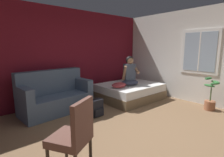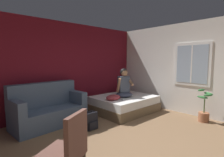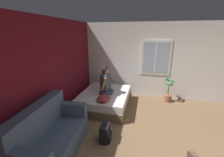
{
  "view_description": "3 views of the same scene",
  "coord_description": "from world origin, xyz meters",
  "px_view_note": "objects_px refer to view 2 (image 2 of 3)",
  "views": [
    {
      "loc": [
        -2.33,
        -1.75,
        1.6
      ],
      "look_at": [
        0.53,
        1.59,
        0.82
      ],
      "focal_mm": 28.0,
      "sensor_mm": 36.0,
      "label": 1
    },
    {
      "loc": [
        -2.33,
        -1.75,
        1.6
      ],
      "look_at": [
        0.69,
        1.54,
        1.13
      ],
      "focal_mm": 28.0,
      "sensor_mm": 36.0,
      "label": 2
    },
    {
      "loc": [
        -2.75,
        0.69,
        2.33
      ],
      "look_at": [
        0.93,
        1.56,
        1.17
      ],
      "focal_mm": 24.0,
      "sensor_mm": 36.0,
      "label": 3
    }
  ],
  "objects_px": {
    "side_chair": "(67,148)",
    "backpack": "(91,121)",
    "throw_pillow": "(113,97)",
    "potted_plant": "(204,110)",
    "bed": "(124,104)",
    "person_seated": "(124,85)",
    "cell_phone": "(122,99)",
    "couch": "(48,109)"
  },
  "relations": [
    {
      "from": "cell_phone",
      "to": "potted_plant",
      "type": "relative_size",
      "value": 0.17
    },
    {
      "from": "bed",
      "to": "person_seated",
      "type": "xyz_separation_m",
      "value": [
        -0.09,
        -0.08,
        0.6
      ]
    },
    {
      "from": "side_chair",
      "to": "backpack",
      "type": "height_order",
      "value": "side_chair"
    },
    {
      "from": "couch",
      "to": "side_chair",
      "type": "relative_size",
      "value": 1.79
    },
    {
      "from": "couch",
      "to": "side_chair",
      "type": "xyz_separation_m",
      "value": [
        -0.72,
        -2.3,
        0.14
      ]
    },
    {
      "from": "backpack",
      "to": "potted_plant",
      "type": "relative_size",
      "value": 0.54
    },
    {
      "from": "person_seated",
      "to": "backpack",
      "type": "xyz_separation_m",
      "value": [
        -1.53,
        -0.39,
        -0.64
      ]
    },
    {
      "from": "bed",
      "to": "person_seated",
      "type": "distance_m",
      "value": 0.61
    },
    {
      "from": "person_seated",
      "to": "backpack",
      "type": "height_order",
      "value": "person_seated"
    },
    {
      "from": "bed",
      "to": "backpack",
      "type": "relative_size",
      "value": 4.03
    },
    {
      "from": "side_chair",
      "to": "backpack",
      "type": "xyz_separation_m",
      "value": [
        1.32,
        1.37,
        -0.34
      ]
    },
    {
      "from": "side_chair",
      "to": "cell_phone",
      "type": "xyz_separation_m",
      "value": [
        2.55,
        1.55,
        -0.05
      ]
    },
    {
      "from": "person_seated",
      "to": "side_chair",
      "type": "bearing_deg",
      "value": -148.3
    },
    {
      "from": "cell_phone",
      "to": "potted_plant",
      "type": "xyz_separation_m",
      "value": [
        1.24,
        -1.77,
        -0.18
      ]
    },
    {
      "from": "backpack",
      "to": "couch",
      "type": "bearing_deg",
      "value": 123.01
    },
    {
      "from": "throw_pillow",
      "to": "bed",
      "type": "bearing_deg",
      "value": 13.72
    },
    {
      "from": "cell_phone",
      "to": "side_chair",
      "type": "bearing_deg",
      "value": -105.76
    },
    {
      "from": "bed",
      "to": "couch",
      "type": "xyz_separation_m",
      "value": [
        -2.22,
        0.46,
        0.16
      ]
    },
    {
      "from": "throw_pillow",
      "to": "potted_plant",
      "type": "bearing_deg",
      "value": -53.0
    },
    {
      "from": "throw_pillow",
      "to": "potted_plant",
      "type": "height_order",
      "value": "potted_plant"
    },
    {
      "from": "person_seated",
      "to": "bed",
      "type": "bearing_deg",
      "value": 42.11
    },
    {
      "from": "couch",
      "to": "cell_phone",
      "type": "relative_size",
      "value": 12.21
    },
    {
      "from": "backpack",
      "to": "cell_phone",
      "type": "relative_size",
      "value": 3.18
    },
    {
      "from": "side_chair",
      "to": "person_seated",
      "type": "height_order",
      "value": "person_seated"
    },
    {
      "from": "cell_phone",
      "to": "backpack",
      "type": "bearing_deg",
      "value": -128.79
    },
    {
      "from": "bed",
      "to": "side_chair",
      "type": "distance_m",
      "value": 3.48
    },
    {
      "from": "side_chair",
      "to": "person_seated",
      "type": "xyz_separation_m",
      "value": [
        2.85,
        1.76,
        0.3
      ]
    },
    {
      "from": "bed",
      "to": "couch",
      "type": "distance_m",
      "value": 2.28
    },
    {
      "from": "couch",
      "to": "potted_plant",
      "type": "distance_m",
      "value": 3.98
    },
    {
      "from": "cell_phone",
      "to": "couch",
      "type": "bearing_deg",
      "value": -159.45
    },
    {
      "from": "throw_pillow",
      "to": "person_seated",
      "type": "bearing_deg",
      "value": 7.56
    },
    {
      "from": "potted_plant",
      "to": "cell_phone",
      "type": "bearing_deg",
      "value": 125.14
    },
    {
      "from": "bed",
      "to": "potted_plant",
      "type": "xyz_separation_m",
      "value": [
        0.86,
        -2.06,
        0.07
      ]
    },
    {
      "from": "side_chair",
      "to": "potted_plant",
      "type": "height_order",
      "value": "side_chair"
    },
    {
      "from": "backpack",
      "to": "throw_pillow",
      "type": "distance_m",
      "value": 1.13
    },
    {
      "from": "couch",
      "to": "person_seated",
      "type": "relative_size",
      "value": 2.01
    },
    {
      "from": "bed",
      "to": "cell_phone",
      "type": "height_order",
      "value": "cell_phone"
    },
    {
      "from": "backpack",
      "to": "side_chair",
      "type": "bearing_deg",
      "value": -134.03
    },
    {
      "from": "couch",
      "to": "throw_pillow",
      "type": "xyz_separation_m",
      "value": [
        1.63,
        -0.61,
        0.16
      ]
    },
    {
      "from": "person_seated",
      "to": "cell_phone",
      "type": "height_order",
      "value": "person_seated"
    },
    {
      "from": "side_chair",
      "to": "throw_pillow",
      "type": "xyz_separation_m",
      "value": [
        2.35,
        1.7,
        0.02
      ]
    },
    {
      "from": "side_chair",
      "to": "throw_pillow",
      "type": "height_order",
      "value": "side_chair"
    }
  ]
}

